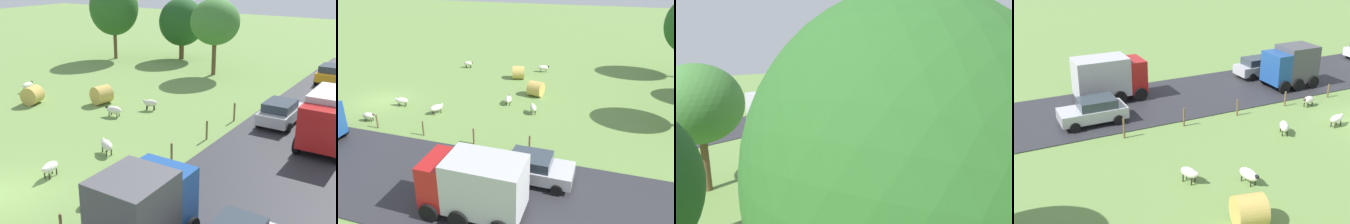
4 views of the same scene
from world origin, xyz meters
TOP-DOWN VIEW (x-y plane):
  - ground_plane at (0.00, 0.00)m, footprint 160.00×160.00m
  - sheep_0 at (-12.76, 11.90)m, footprint 0.75×1.32m
  - sheep_1 at (-1.40, 13.45)m, footprint 1.11×0.81m
  - sheep_2 at (3.86, 1.65)m, footprint 0.65×1.06m
  - sheep_3 at (0.49, 2.35)m, footprint 0.69×1.20m
  - sheep_4 at (-2.69, 10.93)m, footprint 1.27×0.72m
  - sheep_6 at (-11.71, 3.19)m, footprint 0.68×1.16m
  - sheep_7 at (0.98, 5.96)m, footprint 1.26×1.00m
  - hay_bale_0 at (-5.38, 12.74)m, footprint 1.61×1.52m
  - hay_bale_1 at (-9.68, 9.83)m, footprint 1.65×1.54m
  - fence_post_2 at (4.62, 3.05)m, footprint 0.12×0.12m
  - fence_post_3 at (4.62, 6.92)m, footprint 0.12×0.12m
  - fence_post_4 at (4.62, 10.79)m, footprint 0.12×0.12m
  - fence_post_5 at (4.62, 14.66)m, footprint 0.12×0.12m
  - truck_1 at (10.92, 13.54)m, footprint 2.63×4.85m
  - car_2 at (7.42, 15.65)m, footprint 2.18×4.12m

SIDE VIEW (x-z plane):
  - ground_plane at x=0.00m, z-range 0.00..0.00m
  - sheep_2 at x=3.86m, z-range 0.11..0.84m
  - sheep_4 at x=-2.69m, z-range 0.11..0.85m
  - sheep_6 at x=-11.71m, z-range 0.12..0.88m
  - sheep_3 at x=0.49m, z-range 0.13..0.89m
  - sheep_7 at x=0.98m, z-range 0.13..0.90m
  - sheep_0 at x=-12.76m, z-range 0.13..0.90m
  - fence_post_2 at x=4.62m, z-range 0.00..1.05m
  - sheep_1 at x=-1.40m, z-range 0.14..0.93m
  - fence_post_3 at x=4.62m, z-range 0.00..1.12m
  - fence_post_4 at x=4.62m, z-range 0.00..1.18m
  - fence_post_5 at x=4.62m, z-range 0.00..1.26m
  - hay_bale_1 at x=-9.68m, z-range 0.00..1.36m
  - hay_bale_0 at x=-5.38m, z-range 0.00..1.38m
  - car_2 at x=7.42m, z-range 0.09..1.67m
  - truck_1 at x=10.92m, z-range 0.19..3.31m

